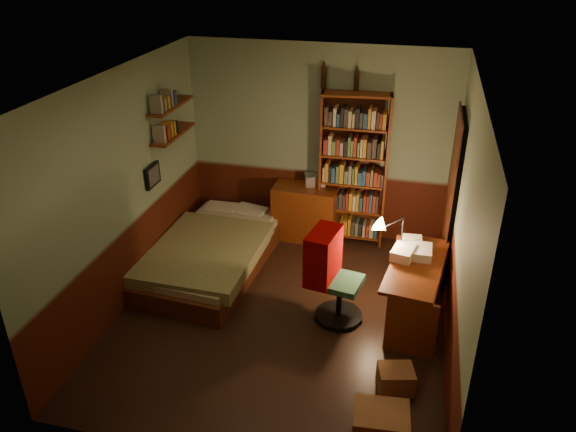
% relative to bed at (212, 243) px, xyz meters
% --- Properties ---
extents(floor, '(3.50, 4.00, 0.02)m').
position_rel_bed_xyz_m(floor, '(1.11, -0.76, -0.34)').
color(floor, black).
rests_on(floor, ground).
extents(ceiling, '(3.50, 4.00, 0.02)m').
position_rel_bed_xyz_m(ceiling, '(1.11, -0.76, 2.28)').
color(ceiling, silver).
rests_on(ceiling, wall_back).
extents(wall_back, '(3.50, 0.02, 2.60)m').
position_rel_bed_xyz_m(wall_back, '(1.11, 1.25, 0.97)').
color(wall_back, gray).
rests_on(wall_back, ground).
extents(wall_left, '(0.02, 4.00, 2.60)m').
position_rel_bed_xyz_m(wall_left, '(-0.65, -0.76, 0.97)').
color(wall_left, gray).
rests_on(wall_left, ground).
extents(wall_right, '(0.02, 4.00, 2.60)m').
position_rel_bed_xyz_m(wall_right, '(2.87, -0.76, 0.97)').
color(wall_right, gray).
rests_on(wall_right, ground).
extents(wall_front, '(3.50, 0.02, 2.60)m').
position_rel_bed_xyz_m(wall_front, '(1.11, -2.77, 0.97)').
color(wall_front, gray).
rests_on(wall_front, ground).
extents(doorway, '(0.06, 0.90, 2.00)m').
position_rel_bed_xyz_m(doorway, '(2.83, 0.54, 0.67)').
color(doorway, black).
rests_on(doorway, ground).
extents(door_trim, '(0.02, 0.98, 2.08)m').
position_rel_bed_xyz_m(door_trim, '(2.79, 0.54, 0.67)').
color(door_trim, '#441D0E').
rests_on(door_trim, ground).
extents(bed, '(1.36, 2.32, 0.66)m').
position_rel_bed_xyz_m(bed, '(0.00, 0.00, 0.00)').
color(bed, olive).
rests_on(bed, ground).
extents(dresser, '(0.87, 0.47, 0.76)m').
position_rel_bed_xyz_m(dresser, '(0.98, 1.00, 0.05)').
color(dresser, '#65280E').
rests_on(dresser, ground).
extents(mini_stereo, '(0.31, 0.27, 0.14)m').
position_rel_bed_xyz_m(mini_stereo, '(1.08, 1.13, 0.50)').
color(mini_stereo, '#B2B2B7').
rests_on(mini_stereo, dresser).
extents(bookshelf, '(0.90, 0.36, 2.04)m').
position_rel_bed_xyz_m(bookshelf, '(1.58, 1.09, 0.69)').
color(bookshelf, '#65280E').
rests_on(bookshelf, ground).
extents(bottle_left, '(0.08, 0.08, 0.27)m').
position_rel_bed_xyz_m(bottle_left, '(1.14, 1.20, 1.84)').
color(bottle_left, black).
rests_on(bottle_left, bookshelf).
extents(bottle_right, '(0.08, 0.08, 0.24)m').
position_rel_bed_xyz_m(bottle_right, '(1.55, 1.20, 1.83)').
color(bottle_right, black).
rests_on(bottle_right, bookshelf).
extents(desk, '(0.70, 1.34, 0.68)m').
position_rel_bed_xyz_m(desk, '(2.49, -0.48, 0.01)').
color(desk, '#65280E').
rests_on(desk, ground).
extents(paper_stack, '(0.27, 0.33, 0.12)m').
position_rel_bed_xyz_m(paper_stack, '(2.34, -0.38, 0.41)').
color(paper_stack, silver).
rests_on(paper_stack, desk).
extents(desk_lamp, '(0.21, 0.21, 0.60)m').
position_rel_bed_xyz_m(desk_lamp, '(2.31, -0.20, 0.65)').
color(desk_lamp, black).
rests_on(desk_lamp, desk).
extents(office_chair, '(0.60, 0.55, 1.06)m').
position_rel_bed_xyz_m(office_chair, '(1.72, -0.69, 0.20)').
color(office_chair, '#2D6145').
rests_on(office_chair, ground).
extents(red_jacket, '(0.43, 0.56, 0.58)m').
position_rel_bed_xyz_m(red_jacket, '(1.90, -0.71, 1.02)').
color(red_jacket, '#950200').
rests_on(red_jacket, office_chair).
extents(wall_shelf_lower, '(0.20, 0.90, 0.03)m').
position_rel_bed_xyz_m(wall_shelf_lower, '(-0.53, 0.34, 1.27)').
color(wall_shelf_lower, '#65280E').
rests_on(wall_shelf_lower, wall_left).
extents(wall_shelf_upper, '(0.20, 0.90, 0.03)m').
position_rel_bed_xyz_m(wall_shelf_upper, '(-0.53, 0.34, 1.62)').
color(wall_shelf_upper, '#65280E').
rests_on(wall_shelf_upper, wall_left).
extents(framed_picture, '(0.04, 0.32, 0.26)m').
position_rel_bed_xyz_m(framed_picture, '(-0.61, -0.16, 0.92)').
color(framed_picture, black).
rests_on(framed_picture, wall_left).
extents(cardboard_box_a, '(0.48, 0.40, 0.34)m').
position_rel_bed_xyz_m(cardboard_box_a, '(2.32, -2.27, -0.16)').
color(cardboard_box_a, brown).
rests_on(cardboard_box_a, ground).
extents(cardboard_box_b, '(0.38, 0.34, 0.23)m').
position_rel_bed_xyz_m(cardboard_box_b, '(2.40, -1.62, -0.22)').
color(cardboard_box_b, brown).
rests_on(cardboard_box_b, ground).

